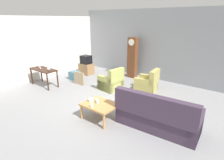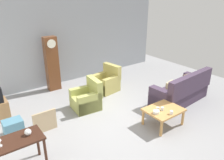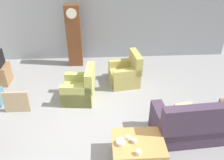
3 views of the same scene
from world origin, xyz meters
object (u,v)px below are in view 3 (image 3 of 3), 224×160
(couch_floral, at_px, (205,123))
(coffee_table_wood, at_px, (138,144))
(cup_cream_tall, at_px, (128,138))
(bowl_white_stacked, at_px, (121,142))
(armchair_olive_far, at_px, (126,74))
(grandfather_clock, at_px, (74,36))
(framed_picture_leaning, at_px, (16,102))
(cup_white_porcelain, at_px, (138,153))
(cup_blue_rimmed, at_px, (134,141))
(armchair_olive_near, at_px, (80,89))

(couch_floral, distance_m, coffee_table_wood, 1.58)
(cup_cream_tall, xyz_separation_m, bowl_white_stacked, (-0.14, -0.08, -0.01))
(armchair_olive_far, distance_m, grandfather_clock, 2.05)
(framed_picture_leaning, bearing_deg, armchair_olive_far, 22.49)
(couch_floral, height_order, grandfather_clock, grandfather_clock)
(cup_white_porcelain, distance_m, cup_cream_tall, 0.36)
(cup_blue_rimmed, bearing_deg, cup_cream_tall, 146.96)
(couch_floral, bearing_deg, cup_cream_tall, -163.16)
(coffee_table_wood, bearing_deg, bowl_white_stacked, -174.64)
(framed_picture_leaning, relative_size, cup_cream_tall, 6.67)
(couch_floral, relative_size, cup_cream_tall, 23.97)
(couch_floral, height_order, armchair_olive_near, couch_floral)
(grandfather_clock, height_order, framed_picture_leaning, grandfather_clock)
(couch_floral, bearing_deg, framed_picture_leaning, 165.96)
(armchair_olive_near, relative_size, cup_cream_tall, 10.23)
(coffee_table_wood, relative_size, bowl_white_stacked, 5.77)
(couch_floral, relative_size, bowl_white_stacked, 12.95)
(grandfather_clock, relative_size, cup_blue_rimmed, 22.80)
(armchair_olive_near, height_order, cup_blue_rimmed, armchair_olive_near)
(armchair_olive_near, distance_m, bowl_white_stacked, 2.22)
(armchair_olive_far, bearing_deg, cup_cream_tall, -95.32)
(armchair_olive_far, xyz_separation_m, cup_cream_tall, (-0.25, -2.67, 0.22))
(grandfather_clock, xyz_separation_m, framed_picture_leaning, (-1.23, -2.36, -0.69))
(armchair_olive_far, xyz_separation_m, coffee_table_wood, (-0.07, -2.72, 0.10))
(armchair_olive_near, bearing_deg, cup_blue_rimmed, -61.43)
(grandfather_clock, relative_size, framed_picture_leaning, 3.23)
(armchair_olive_near, xyz_separation_m, cup_blue_rimmed, (1.10, -2.02, 0.21))
(armchair_olive_near, height_order, armchair_olive_far, same)
(couch_floral, distance_m, cup_white_porcelain, 1.75)
(couch_floral, bearing_deg, grandfather_clock, 130.55)
(couch_floral, relative_size, grandfather_clock, 1.11)
(cup_white_porcelain, bearing_deg, framed_picture_leaning, 144.37)
(bowl_white_stacked, bearing_deg, grandfather_clock, 105.51)
(coffee_table_wood, bearing_deg, cup_white_porcelain, -99.04)
(bowl_white_stacked, bearing_deg, cup_blue_rimmed, 3.86)
(grandfather_clock, relative_size, bowl_white_stacked, 11.65)
(grandfather_clock, bearing_deg, armchair_olive_far, -39.55)
(framed_picture_leaning, relative_size, cup_white_porcelain, 6.51)
(grandfather_clock, height_order, cup_cream_tall, grandfather_clock)
(armchair_olive_far, distance_m, cup_white_porcelain, 3.01)
(armchair_olive_far, distance_m, bowl_white_stacked, 2.78)
(grandfather_clock, distance_m, cup_cream_tall, 4.12)
(couch_floral, relative_size, cup_blue_rimmed, 25.34)
(cup_white_porcelain, bearing_deg, armchair_olive_far, 87.88)
(grandfather_clock, distance_m, framed_picture_leaning, 2.75)
(armchair_olive_near, height_order, bowl_white_stacked, armchair_olive_near)
(cup_white_porcelain, height_order, cup_cream_tall, cup_white_porcelain)
(cup_white_porcelain, height_order, cup_blue_rimmed, cup_white_porcelain)
(couch_floral, distance_m, grandfather_clock, 4.52)
(armchair_olive_near, height_order, cup_cream_tall, armchair_olive_near)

